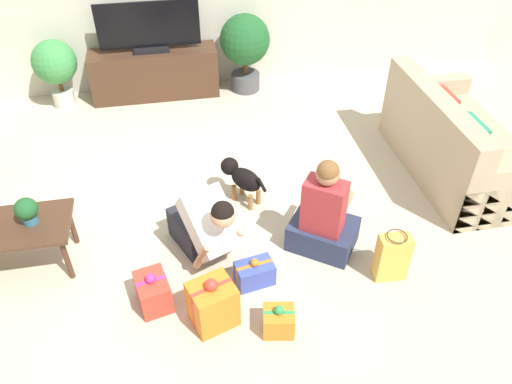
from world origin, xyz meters
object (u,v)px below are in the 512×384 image
Objects in this scene: potted_plant_back_left at (55,65)px; tv_console at (155,74)px; gift_box_a at (213,304)px; gift_box_b at (279,321)px; gift_bag_a at (392,257)px; potted_plant_back_right at (245,44)px; gift_box_d at (255,273)px; person_kneeling at (205,226)px; dog at (241,177)px; gift_box_c at (153,292)px; person_sitting at (324,218)px; coffee_table at (3,232)px; tabletop_plant at (27,210)px; sofa_right at (454,145)px; tv at (149,30)px.

tv_console is at bearing 2.60° from potted_plant_back_left.
gift_box_a reaches higher than gift_box_b.
potted_plant_back_right is at bearing 99.87° from gift_bag_a.
potted_plant_back_left is 2.56× the size of gift_box_d.
tv_console reaches higher than gift_box_d.
dog is at bearing 36.00° from person_kneeling.
gift_box_a is 1.29× the size of gift_box_c.
person_sitting reaches higher than person_kneeling.
potted_plant_back_left reaches higher than person_kneeling.
coffee_table is 2.32× the size of gift_box_a.
gift_box_d is (0.33, -0.34, -0.24)m from person_kneeling.
coffee_table reaches higher than gift_box_d.
person_kneeling is 0.93m from gift_box_b.
coffee_table is 0.67× the size of tv_console.
gift_box_a is 0.47m from gift_box_d.
gift_box_a is at bearing -173.19° from gift_bag_a.
gift_box_c is (-0.41, 0.23, -0.06)m from gift_box_a.
tabletop_plant is (-2.66, 0.65, 0.34)m from gift_bag_a.
sofa_right is at bearing 26.13° from gift_box_d.
dog is at bearing 130.48° from gift_bag_a.
gift_box_a is (-0.82, -3.44, -0.40)m from potted_plant_back_right.
coffee_table is 1.51m from person_kneeling.
person_sitting is 2.68× the size of gift_box_c.
gift_bag_a is (2.87, -0.64, -0.17)m from coffee_table.
gift_box_c is at bearing -92.39° from tv.
person_kneeling is 2.65× the size of gift_box_d.
gift_box_c is (1.07, -0.58, -0.25)m from coffee_table.
person_kneeling is (0.30, -2.85, 0.05)m from tv_console.
gift_box_a is (-0.97, -0.58, -0.13)m from person_sitting.
person_kneeling reaches higher than tabletop_plant.
tv is at bearing 87.61° from gift_box_c.
dog is at bearing 91.34° from sofa_right.
tv is at bearing 101.18° from gift_box_d.
person_kneeling is 0.66m from gift_box_a.
gift_box_b is (1.92, -0.98, -0.28)m from coffee_table.
gift_box_a is 0.48m from gift_box_c.
potted_plant_back_right is 2.20× the size of gift_box_a.
person_kneeling is 1.32m from tabletop_plant.
sofa_right is 5.13× the size of gift_box_c.
coffee_table is at bearing 151.67° from gift_box_c.
gift_box_d is at bearing -61.12° from potted_plant_back_left.
tv_console reaches higher than gift_box_c.
tabletop_plant reaches higher than gift_box_d.
person_sitting is (2.34, -2.86, -0.20)m from potted_plant_back_left.
potted_plant_back_left is 3.60× the size of tabletop_plant.
sofa_right reaches higher than dog.
person_sitting is at bearing -5.46° from coffee_table.
gift_bag_a reaches higher than gift_box_b.
gift_box_d is at bearing -78.82° from tv_console.
potted_plant_back_right is at bearing 51.39° from tabletop_plant.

